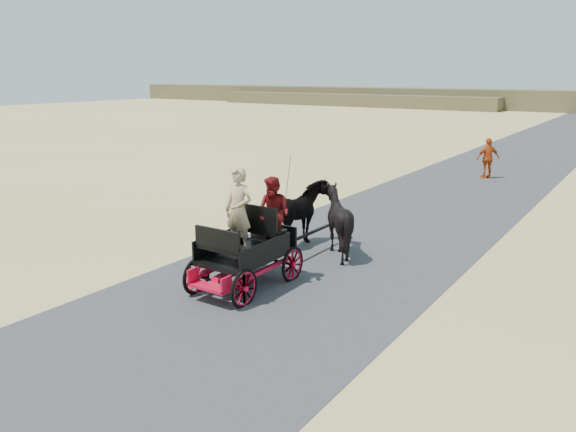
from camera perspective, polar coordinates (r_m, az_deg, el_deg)
The scene contains 9 objects.
ground at distance 13.67m, azimuth 4.26°, elevation -4.48°, with size 140.00×140.00×0.00m, color tan.
road at distance 13.67m, azimuth 4.26°, elevation -4.46°, with size 6.00×140.00×0.01m, color #38383A.
ridge_near at distance 78.32m, azimuth 6.27°, elevation 11.64°, with size 40.00×4.00×1.60m, color brown.
carriage at distance 11.93m, azimuth -4.30°, elevation -5.50°, with size 1.30×2.40×0.72m, color black, non-canonical shape.
horse_left at distance 14.44m, azimuth 1.28°, elevation 0.09°, with size 0.91×2.01×1.70m, color black.
horse_right at distance 13.90m, azimuth 5.10°, elevation -0.53°, with size 1.37×1.54×1.70m, color black.
driver_man at distance 11.73m, azimuth -5.03°, elevation 0.56°, with size 0.66×0.43×1.80m, color tan.
passenger_woman at distance 11.89m, azimuth -1.48°, elevation 0.25°, with size 0.77×0.60×1.58m, color #660C0F.
pedestrian at distance 25.51m, azimuth 19.65°, elevation 5.54°, with size 1.01×0.42×1.73m, color #C24916.
Camera 1 is at (6.34, -11.28, 4.41)m, focal length 35.00 mm.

